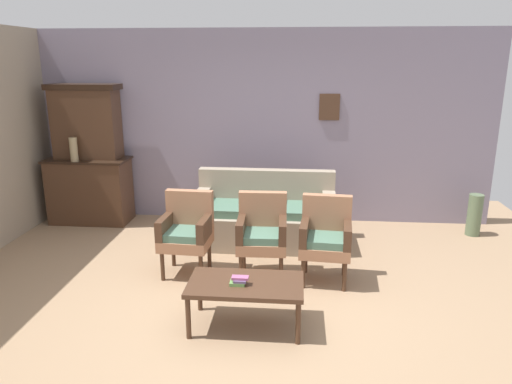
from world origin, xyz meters
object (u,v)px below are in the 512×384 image
Objects in this scene: side_cabinet at (90,190)px; vase_on_cabinet at (74,149)px; armchair_near_couch_end at (262,232)px; coffee_table at (246,287)px; floor_vase_by_wall at (474,215)px; armchair_near_cabinet at (187,230)px; armchair_by_doorway at (326,236)px; floral_couch at (265,218)px; book_stack_on_table at (239,281)px.

side_cabinet is 3.49× the size of vase_on_cabinet.
vase_on_cabinet is 3.09m from armchair_near_couch_end.
floor_vase_by_wall is at bearing 42.21° from coffee_table.
vase_on_cabinet is at bearing 143.25° from armchair_near_cabinet.
floor_vase_by_wall is at bearing 36.75° from armchair_by_doorway.
coffee_table is at bearing -126.43° from armchair_by_doorway.
vase_on_cabinet reaches higher than armchair_near_cabinet.
armchair_near_couch_end reaches higher than floor_vase_by_wall.
floral_couch is 1.98× the size of armchair_near_couch_end.
vase_on_cabinet reaches higher than coffee_table.
armchair_near_cabinet and armchair_near_couch_end have the same top height.
armchair_near_cabinet reaches higher than coffee_table.
floor_vase_by_wall reaches higher than book_stack_on_table.
armchair_near_couch_end is at bearing 84.08° from book_stack_on_table.
floral_couch and armchair_near_couch_end have the same top height.
armchair_by_doorway reaches higher than coffee_table.
vase_on_cabinet is 2.41m from armchair_near_cabinet.
side_cabinet is at bearing 63.40° from vase_on_cabinet.
armchair_by_doorway is 5.64× the size of book_stack_on_table.
armchair_by_doorway is 2.58m from floor_vase_by_wall.
vase_on_cabinet is 0.33× the size of coffee_table.
book_stack_on_table is at bearing -127.10° from armchair_by_doorway.
floral_couch is at bearing -13.39° from side_cabinet.
floral_couch is 1.98× the size of armchair_by_doorway.
side_cabinet is 0.65× the size of floral_couch.
side_cabinet is 1.16× the size of coffee_table.
floral_couch and armchair_near_cabinet have the same top height.
armchair_near_couch_end is at bearing -87.64° from floral_couch.
armchair_by_doorway is (3.28, -1.64, 0.03)m from side_cabinet.
floor_vase_by_wall reaches higher than coffee_table.
armchair_near_cabinet is at bearing 178.03° from armchair_by_doorway.
book_stack_on_table is at bearing -57.17° from armchair_near_cabinet.
armchair_near_couch_end is (0.04, -0.97, 0.17)m from floral_couch.
vase_on_cabinet reaches higher than side_cabinet.
armchair_by_doorway is at bearing -5.23° from armchair_near_couch_end.
side_cabinet is 3.66m from coffee_table.
book_stack_on_table is (-0.11, -1.11, -0.04)m from armchair_near_couch_end.
armchair_near_cabinet is 1.00× the size of armchair_near_couch_end.
armchair_by_doorway is at bearing -143.25° from floor_vase_by_wall.
floral_couch reaches higher than coffee_table.
armchair_near_cabinet is 0.90× the size of coffee_table.
vase_on_cabinet is (-0.09, -0.19, 0.63)m from side_cabinet.
vase_on_cabinet is at bearing -116.60° from side_cabinet.
side_cabinet is at bearing 133.95° from coffee_table.
floral_couch is at bearing 87.93° from book_stack_on_table.
book_stack_on_table is (-0.07, -2.07, 0.13)m from floral_couch.
armchair_near_couch_end is 3.11m from floor_vase_by_wall.
side_cabinet is 1.28× the size of armchair_by_doorway.
armchair_by_doorway is at bearing 53.57° from coffee_table.
side_cabinet reaches higher than floor_vase_by_wall.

